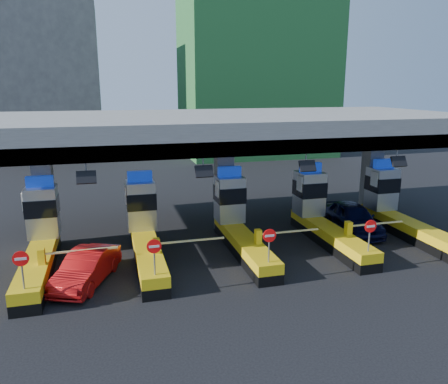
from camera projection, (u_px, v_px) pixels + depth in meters
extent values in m
plane|color=black|center=(238.00, 247.00, 23.85)|extent=(120.00, 120.00, 0.00)
cube|color=slate|center=(224.00, 127.00, 25.18)|extent=(28.00, 12.00, 1.50)
cube|color=#4C4C49|center=(256.00, 147.00, 19.93)|extent=(28.00, 0.60, 0.70)
cube|color=slate|center=(45.00, 197.00, 23.48)|extent=(1.00, 1.00, 5.50)
cube|color=slate|center=(224.00, 186.00, 26.01)|extent=(1.00, 1.00, 5.50)
cube|color=slate|center=(371.00, 178.00, 28.54)|extent=(1.00, 1.00, 5.50)
cylinder|color=slate|center=(86.00, 168.00, 18.17)|extent=(0.06, 0.06, 0.50)
cube|color=black|center=(86.00, 177.00, 18.06)|extent=(0.80, 0.38, 0.54)
cylinder|color=slate|center=(203.00, 163.00, 19.44)|extent=(0.06, 0.06, 0.50)
cube|color=black|center=(204.00, 171.00, 19.33)|extent=(0.80, 0.38, 0.54)
cylinder|color=slate|center=(306.00, 158.00, 20.70)|extent=(0.06, 0.06, 0.50)
cube|color=black|center=(307.00, 166.00, 20.60)|extent=(0.80, 0.38, 0.54)
cylinder|color=slate|center=(397.00, 154.00, 21.97)|extent=(0.06, 0.06, 0.50)
cube|color=black|center=(399.00, 161.00, 21.86)|extent=(0.80, 0.38, 0.54)
cube|color=black|center=(39.00, 270.00, 20.32)|extent=(1.20, 8.00, 0.50)
cube|color=#E5B70C|center=(38.00, 260.00, 20.20)|extent=(1.20, 8.00, 0.50)
cube|color=#9EA3A8|center=(43.00, 211.00, 22.46)|extent=(1.50, 1.50, 2.60)
cube|color=black|center=(42.00, 206.00, 22.37)|extent=(1.56, 1.56, 0.90)
cube|color=#0C2DBF|center=(40.00, 181.00, 22.08)|extent=(1.30, 0.35, 0.55)
cube|color=white|center=(23.00, 201.00, 21.81)|extent=(0.06, 0.70, 0.90)
cylinder|color=slate|center=(23.00, 273.00, 16.61)|extent=(0.07, 0.07, 1.30)
cylinder|color=red|center=(21.00, 259.00, 16.44)|extent=(0.60, 0.04, 0.60)
cube|color=white|center=(21.00, 259.00, 16.41)|extent=(0.42, 0.02, 0.10)
cube|color=#E5B70C|center=(42.00, 256.00, 19.02)|extent=(0.30, 0.35, 0.70)
cube|color=white|center=(81.00, 251.00, 19.41)|extent=(3.20, 0.08, 0.08)
cube|color=black|center=(148.00, 259.00, 21.58)|extent=(1.20, 8.00, 0.50)
cube|color=#E5B70C|center=(147.00, 250.00, 21.46)|extent=(1.20, 8.00, 0.50)
cube|color=#9EA3A8|center=(141.00, 205.00, 23.72)|extent=(1.50, 1.50, 2.60)
cube|color=black|center=(141.00, 199.00, 23.63)|extent=(1.56, 1.56, 0.90)
cube|color=#0C2DBF|center=(140.00, 176.00, 23.35)|extent=(1.30, 0.35, 0.55)
cube|color=white|center=(126.00, 194.00, 23.07)|extent=(0.06, 0.70, 0.90)
cylinder|color=slate|center=(154.00, 260.00, 17.87)|extent=(0.07, 0.07, 1.30)
cylinder|color=red|center=(154.00, 246.00, 17.70)|extent=(0.60, 0.04, 0.60)
cube|color=white|center=(154.00, 247.00, 17.68)|extent=(0.42, 0.02, 0.10)
cube|color=#E5B70C|center=(157.00, 246.00, 20.28)|extent=(0.30, 0.35, 0.70)
cube|color=white|center=(191.00, 241.00, 20.68)|extent=(3.20, 0.08, 0.08)
cube|color=black|center=(244.00, 249.00, 22.85)|extent=(1.20, 8.00, 0.50)
cube|color=#E5B70C|center=(244.00, 240.00, 22.73)|extent=(1.20, 8.00, 0.50)
cube|color=#9EA3A8|center=(229.00, 199.00, 24.99)|extent=(1.50, 1.50, 2.60)
cube|color=black|center=(229.00, 194.00, 24.90)|extent=(1.56, 1.56, 0.90)
cube|color=#0C2DBF|center=(229.00, 172.00, 24.61)|extent=(1.30, 0.35, 0.55)
cube|color=white|center=(217.00, 189.00, 24.34)|extent=(0.06, 0.70, 0.90)
cylinder|color=slate|center=(269.00, 248.00, 19.14)|extent=(0.07, 0.07, 1.30)
cylinder|color=red|center=(270.00, 236.00, 18.97)|extent=(0.60, 0.04, 0.60)
cube|color=white|center=(270.00, 236.00, 18.95)|extent=(0.42, 0.02, 0.10)
cube|color=#E5B70C|center=(258.00, 236.00, 21.55)|extent=(0.30, 0.35, 0.70)
cube|color=white|center=(289.00, 232.00, 21.94)|extent=(3.20, 0.08, 0.08)
cube|color=black|center=(330.00, 241.00, 24.11)|extent=(1.20, 8.00, 0.50)
cube|color=#E5B70C|center=(330.00, 232.00, 23.99)|extent=(1.20, 8.00, 0.50)
cube|color=#9EA3A8|center=(309.00, 193.00, 26.25)|extent=(1.50, 1.50, 2.60)
cube|color=black|center=(310.00, 188.00, 26.16)|extent=(1.56, 1.56, 0.90)
cube|color=#0C2DBF|center=(310.00, 167.00, 25.88)|extent=(1.30, 0.35, 0.55)
cube|color=white|center=(300.00, 184.00, 25.60)|extent=(0.06, 0.70, 0.90)
cylinder|color=slate|center=(369.00, 238.00, 20.40)|extent=(0.07, 0.07, 1.30)
cylinder|color=red|center=(371.00, 226.00, 20.23)|extent=(0.60, 0.04, 0.60)
cube|color=white|center=(371.00, 226.00, 20.21)|extent=(0.42, 0.02, 0.10)
cube|color=#E5B70C|center=(348.00, 228.00, 22.82)|extent=(0.30, 0.35, 0.70)
cube|color=white|center=(376.00, 224.00, 23.21)|extent=(3.20, 0.08, 0.08)
cube|color=black|center=(407.00, 233.00, 25.38)|extent=(1.20, 8.00, 0.50)
cube|color=#E5B70C|center=(408.00, 225.00, 25.26)|extent=(1.20, 8.00, 0.50)
cube|color=#9EA3A8|center=(382.00, 188.00, 27.52)|extent=(1.50, 1.50, 2.60)
cube|color=black|center=(382.00, 184.00, 27.43)|extent=(1.56, 1.56, 0.90)
cube|color=#0C2DBF|center=(384.00, 164.00, 27.14)|extent=(1.30, 0.35, 0.55)
cube|color=white|center=(374.00, 179.00, 26.87)|extent=(0.06, 0.70, 0.90)
cube|color=#E5B70C|center=(429.00, 221.00, 24.08)|extent=(0.30, 0.35, 0.70)
cube|color=#1E5926|center=(257.00, 40.00, 53.58)|extent=(18.00, 12.00, 28.00)
cube|color=#4C4C49|center=(38.00, 82.00, 51.93)|extent=(14.00, 10.00, 18.00)
imported|color=black|center=(352.00, 218.00, 26.17)|extent=(2.59, 5.40, 1.78)
imported|color=#B10E0D|center=(87.00, 268.00, 19.34)|extent=(3.17, 4.74, 1.48)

